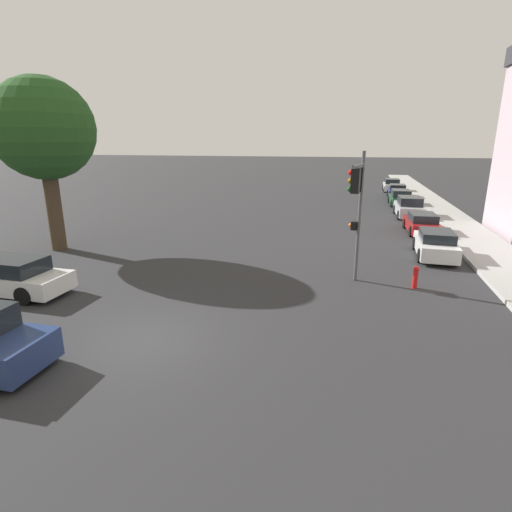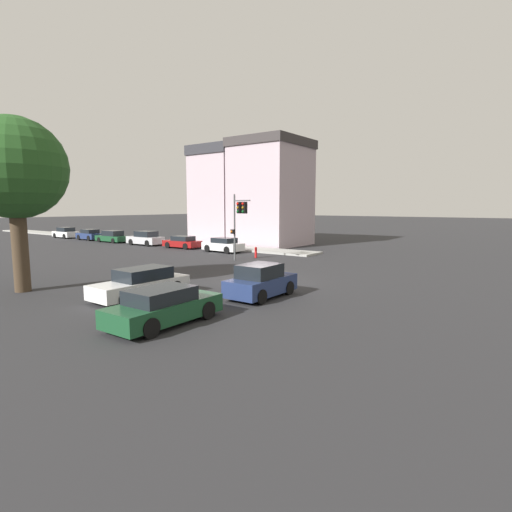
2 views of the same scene
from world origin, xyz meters
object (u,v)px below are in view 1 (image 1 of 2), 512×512
at_px(parked_car_1, 422,223).
at_px(parked_car_3, 400,198).
at_px(street_tree, 43,130).
at_px(parked_car_2, 409,207).
at_px(traffic_signal, 357,195).
at_px(parked_car_4, 397,191).
at_px(parked_car_5, 392,185).
at_px(parked_car_0, 435,244).
at_px(fire_hydrant, 415,276).
at_px(crossing_car_1, 9,276).

distance_m(parked_car_1, parked_car_3, 11.93).
height_order(street_tree, parked_car_2, street_tree).
distance_m(traffic_signal, parked_car_3, 23.33).
bearing_deg(parked_car_4, parked_car_5, 2.64).
height_order(parked_car_0, parked_car_1, parked_car_0).
distance_m(street_tree, parked_car_0, 20.43).
xyz_separation_m(parked_car_1, parked_car_5, (-0.10, 22.76, 0.08)).
bearing_deg(parked_car_2, traffic_signal, 165.10).
bearing_deg(parked_car_2, parked_car_3, -0.68).
distance_m(parked_car_2, fire_hydrant, 16.58).
bearing_deg(parked_car_1, parked_car_3, -1.44).
xyz_separation_m(parked_car_4, parked_car_5, (-0.09, 5.72, 0.03)).
bearing_deg(parked_car_0, street_tree, 101.51).
relative_size(parked_car_3, parked_car_4, 1.16).
height_order(parked_car_2, parked_car_3, parked_car_2).
height_order(crossing_car_1, parked_car_1, crossing_car_1).
bearing_deg(crossing_car_1, parked_car_4, -117.01).
bearing_deg(street_tree, parked_car_5, 58.44).
xyz_separation_m(parked_car_0, parked_car_5, (0.07, 28.50, 0.03)).
bearing_deg(parked_car_5, fire_hydrant, 177.42).
relative_size(street_tree, parked_car_0, 2.12).
bearing_deg(parked_car_5, parked_car_0, -179.93).
relative_size(traffic_signal, parked_car_5, 1.30).
bearing_deg(parked_car_0, crossing_car_1, 121.09).
height_order(street_tree, fire_hydrant, street_tree).
bearing_deg(parked_car_0, fire_hydrant, 164.71).
xyz_separation_m(traffic_signal, parked_car_5, (4.09, 33.62, -2.94)).
xyz_separation_m(crossing_car_1, parked_car_3, (16.69, 26.92, -0.02)).
distance_m(parked_car_0, parked_car_1, 5.74).
height_order(street_tree, parked_car_4, street_tree).
xyz_separation_m(parked_car_1, parked_car_2, (-0.12, 5.77, 0.13)).
distance_m(street_tree, traffic_signal, 15.72).
distance_m(street_tree, fire_hydrant, 18.82).
height_order(street_tree, traffic_signal, street_tree).
height_order(street_tree, parked_car_5, street_tree).
xyz_separation_m(parked_car_3, parked_car_5, (0.07, 10.83, 0.03)).
bearing_deg(parked_car_3, parked_car_1, -179.78).
relative_size(street_tree, parked_car_1, 2.10).
bearing_deg(parked_car_4, street_tree, 144.71).
bearing_deg(parked_car_5, parked_car_4, -178.84).
bearing_deg(fire_hydrant, street_tree, 174.37).
bearing_deg(traffic_signal, street_tree, 4.34).
height_order(street_tree, parked_car_1, street_tree).
xyz_separation_m(street_tree, fire_hydrant, (17.86, -1.76, -5.66)).
height_order(parked_car_0, parked_car_3, parked_car_3).
relative_size(traffic_signal, fire_hydrant, 5.73).
height_order(traffic_signal, parked_car_1, traffic_signal).
distance_m(parked_car_0, parked_car_3, 17.67).
xyz_separation_m(parked_car_2, fire_hydrant, (-1.61, -16.50, -0.25)).
bearing_deg(parked_car_5, parked_car_1, -179.53).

